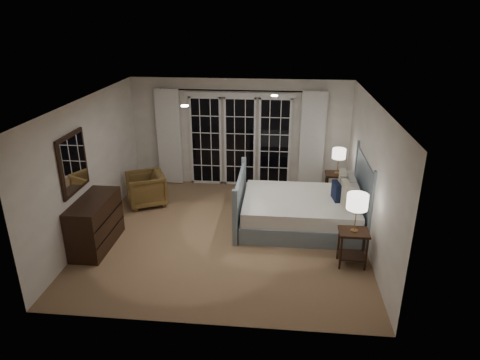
# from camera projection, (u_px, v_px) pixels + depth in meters

# --- Properties ---
(floor) EXTENTS (5.00, 5.00, 0.00)m
(floor) POSITION_uv_depth(u_px,v_px,m) (227.00, 234.00, 8.03)
(floor) COLOR #8E6A4C
(floor) RESTS_ON ground
(ceiling) EXTENTS (5.00, 5.00, 0.00)m
(ceiling) POSITION_uv_depth(u_px,v_px,m) (225.00, 101.00, 7.10)
(ceiling) COLOR white
(ceiling) RESTS_ON wall_back
(wall_left) EXTENTS (0.02, 5.00, 2.50)m
(wall_left) POSITION_uv_depth(u_px,v_px,m) (90.00, 167.00, 7.79)
(wall_left) COLOR white
(wall_left) RESTS_ON floor
(wall_right) EXTENTS (0.02, 5.00, 2.50)m
(wall_right) POSITION_uv_depth(u_px,v_px,m) (371.00, 176.00, 7.33)
(wall_right) COLOR white
(wall_right) RESTS_ON floor
(wall_back) EXTENTS (5.00, 0.02, 2.50)m
(wall_back) POSITION_uv_depth(u_px,v_px,m) (240.00, 133.00, 9.87)
(wall_back) COLOR white
(wall_back) RESTS_ON floor
(wall_front) EXTENTS (5.00, 0.02, 2.50)m
(wall_front) POSITION_uv_depth(u_px,v_px,m) (200.00, 243.00, 5.25)
(wall_front) COLOR white
(wall_front) RESTS_ON floor
(french_doors) EXTENTS (2.50, 0.04, 2.20)m
(french_doors) POSITION_uv_depth(u_px,v_px,m) (240.00, 141.00, 9.89)
(french_doors) COLOR black
(french_doors) RESTS_ON wall_back
(curtain_rod) EXTENTS (3.50, 0.03, 0.03)m
(curtain_rod) POSITION_uv_depth(u_px,v_px,m) (240.00, 91.00, 9.41)
(curtain_rod) COLOR black
(curtain_rod) RESTS_ON wall_back
(curtain_left) EXTENTS (0.55, 0.10, 2.25)m
(curtain_left) POSITION_uv_depth(u_px,v_px,m) (169.00, 137.00, 9.95)
(curtain_left) COLOR white
(curtain_left) RESTS_ON curtain_rod
(curtain_right) EXTENTS (0.55, 0.10, 2.25)m
(curtain_right) POSITION_uv_depth(u_px,v_px,m) (312.00, 141.00, 9.65)
(curtain_right) COLOR white
(curtain_right) RESTS_ON curtain_rod
(downlight_a) EXTENTS (0.12, 0.12, 0.01)m
(downlight_a) POSITION_uv_depth(u_px,v_px,m) (274.00, 96.00, 7.58)
(downlight_a) COLOR white
(downlight_a) RESTS_ON ceiling
(downlight_b) EXTENTS (0.12, 0.12, 0.01)m
(downlight_b) POSITION_uv_depth(u_px,v_px,m) (185.00, 106.00, 6.78)
(downlight_b) COLOR white
(downlight_b) RESTS_ON ceiling
(bed) EXTENTS (2.37, 1.71, 1.39)m
(bed) POSITION_uv_depth(u_px,v_px,m) (303.00, 210.00, 8.19)
(bed) COLOR gray
(bed) RESTS_ON floor
(nightstand_left) EXTENTS (0.48, 0.38, 0.62)m
(nightstand_left) POSITION_uv_depth(u_px,v_px,m) (353.00, 243.00, 6.91)
(nightstand_left) COLOR #311C10
(nightstand_left) RESTS_ON floor
(nightstand_right) EXTENTS (0.49, 0.40, 0.64)m
(nightstand_right) POSITION_uv_depth(u_px,v_px,m) (336.00, 183.00, 9.25)
(nightstand_right) COLOR #311C10
(nightstand_right) RESTS_ON floor
(lamp_left) EXTENTS (0.33, 0.33, 0.64)m
(lamp_left) POSITION_uv_depth(u_px,v_px,m) (357.00, 202.00, 6.64)
(lamp_left) COLOR #AE8145
(lamp_left) RESTS_ON nightstand_left
(lamp_right) EXTENTS (0.29, 0.29, 0.55)m
(lamp_right) POSITION_uv_depth(u_px,v_px,m) (339.00, 154.00, 9.00)
(lamp_right) COLOR #AE8145
(lamp_right) RESTS_ON nightstand_right
(armchair) EXTENTS (1.03, 1.02, 0.70)m
(armchair) POSITION_uv_depth(u_px,v_px,m) (146.00, 189.00, 9.11)
(armchair) COLOR brown
(armchair) RESTS_ON floor
(dresser) EXTENTS (0.54, 1.26, 0.89)m
(dresser) POSITION_uv_depth(u_px,v_px,m) (95.00, 223.00, 7.45)
(dresser) COLOR #311C10
(dresser) RESTS_ON floor
(mirror) EXTENTS (0.05, 0.85, 1.00)m
(mirror) POSITION_uv_depth(u_px,v_px,m) (73.00, 163.00, 7.06)
(mirror) COLOR #311C10
(mirror) RESTS_ON wall_left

